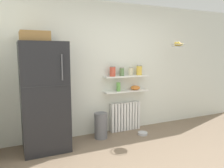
% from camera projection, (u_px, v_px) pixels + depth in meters
% --- Properties ---
extents(ground_plane, '(7.04, 7.04, 0.00)m').
position_uv_depth(ground_plane, '(152.00, 163.00, 3.28)').
color(ground_plane, '#7A6651').
extents(back_wall, '(7.04, 0.10, 2.60)m').
position_uv_depth(back_wall, '(109.00, 69.00, 4.49)').
color(back_wall, silver).
rests_on(back_wall, ground_plane).
extents(refrigerator, '(0.73, 0.68, 1.95)m').
position_uv_depth(refrigerator, '(44.00, 95.00, 3.65)').
color(refrigerator, black).
rests_on(refrigerator, ground_plane).
extents(radiator, '(0.65, 0.12, 0.59)m').
position_uv_depth(radiator, '(125.00, 116.00, 4.64)').
color(radiator, white).
rests_on(radiator, ground_plane).
extents(wall_shelf_lower, '(0.95, 0.22, 0.02)m').
position_uv_depth(wall_shelf_lower, '(126.00, 91.00, 4.54)').
color(wall_shelf_lower, white).
extents(wall_shelf_upper, '(0.95, 0.22, 0.02)m').
position_uv_depth(wall_shelf_upper, '(126.00, 76.00, 4.49)').
color(wall_shelf_upper, white).
extents(storage_jar_0, '(0.12, 0.12, 0.20)m').
position_uv_depth(storage_jar_0, '(113.00, 71.00, 4.35)').
color(storage_jar_0, '#C64C38').
rests_on(storage_jar_0, wall_shelf_upper).
extents(storage_jar_1, '(0.09, 0.09, 0.17)m').
position_uv_depth(storage_jar_1, '(122.00, 72.00, 4.44)').
color(storage_jar_1, '#5B7F4C').
rests_on(storage_jar_1, wall_shelf_upper).
extents(storage_jar_2, '(0.08, 0.08, 0.17)m').
position_uv_depth(storage_jar_2, '(131.00, 71.00, 4.52)').
color(storage_jar_2, beige).
rests_on(storage_jar_2, wall_shelf_upper).
extents(storage_jar_3, '(0.12, 0.12, 0.21)m').
position_uv_depth(storage_jar_3, '(139.00, 70.00, 4.60)').
color(storage_jar_3, yellow).
rests_on(storage_jar_3, wall_shelf_upper).
extents(vase, '(0.08, 0.08, 0.18)m').
position_uv_depth(vase, '(118.00, 87.00, 4.45)').
color(vase, '#66A84C').
rests_on(vase, wall_shelf_lower).
extents(shelf_bowl, '(0.20, 0.20, 0.09)m').
position_uv_depth(shelf_bowl, '(135.00, 88.00, 4.62)').
color(shelf_bowl, orange).
rests_on(shelf_bowl, wall_shelf_lower).
extents(trash_bin, '(0.25, 0.25, 0.49)m').
position_uv_depth(trash_bin, '(101.00, 126.00, 4.21)').
color(trash_bin, slate).
rests_on(trash_bin, ground_plane).
extents(pet_food_bowl, '(0.19, 0.19, 0.05)m').
position_uv_depth(pet_food_bowl, '(143.00, 133.00, 4.41)').
color(pet_food_bowl, '#B7B7BC').
rests_on(pet_food_bowl, ground_plane).
extents(hanging_fruit_basket, '(0.28, 0.28, 0.10)m').
position_uv_depth(hanging_fruit_basket, '(178.00, 45.00, 4.55)').
color(hanging_fruit_basket, '#B2B2B7').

